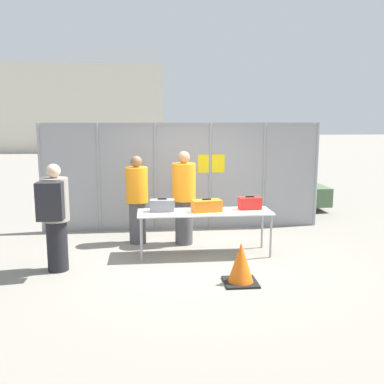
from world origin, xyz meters
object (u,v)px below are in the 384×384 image
(suitcase_orange, at_px, (207,206))
(traveler_hooded, at_px, (55,214))
(utility_trailer, at_px, (265,195))
(traffic_cone, at_px, (241,264))
(security_worker_near, at_px, (184,197))
(suitcase_red, at_px, (250,203))
(security_worker_far, at_px, (137,199))
(suitcase_grey, at_px, (162,205))
(inspection_table, at_px, (205,214))

(suitcase_orange, bearing_deg, traveler_hooded, -165.69)
(utility_trailer, distance_m, traffic_cone, 5.55)
(suitcase_orange, relative_size, security_worker_near, 0.30)
(traffic_cone, bearing_deg, suitcase_red, 72.52)
(suitcase_orange, distance_m, security_worker_far, 1.53)
(suitcase_orange, distance_m, traffic_cone, 1.58)
(security_worker_near, distance_m, utility_trailer, 4.01)
(suitcase_grey, distance_m, utility_trailer, 4.76)
(inspection_table, relative_size, suitcase_red, 5.79)
(suitcase_orange, xyz_separation_m, security_worker_far, (-1.25, 0.88, -0.01))
(suitcase_red, relative_size, utility_trailer, 0.10)
(security_worker_far, bearing_deg, security_worker_near, 167.18)
(utility_trailer, bearing_deg, suitcase_grey, -128.08)
(security_worker_near, bearing_deg, suitcase_orange, 105.96)
(suitcase_grey, relative_size, traffic_cone, 0.71)
(security_worker_near, xyz_separation_m, utility_trailer, (2.48, 3.10, -0.56))
(inspection_table, relative_size, utility_trailer, 0.58)
(inspection_table, distance_m, suitcase_red, 0.86)
(utility_trailer, xyz_separation_m, traffic_cone, (-1.81, -5.25, -0.09))
(security_worker_far, xyz_separation_m, traffic_cone, (1.58, -2.30, -0.60))
(traffic_cone, bearing_deg, suitcase_grey, 126.17)
(suitcase_grey, relative_size, utility_trailer, 0.11)
(security_worker_near, bearing_deg, utility_trailer, -137.99)
(suitcase_red, bearing_deg, traveler_hooded, -167.09)
(suitcase_orange, distance_m, traveler_hooded, 2.58)
(traveler_hooded, bearing_deg, security_worker_far, 42.88)
(traveler_hooded, bearing_deg, utility_trailer, 36.26)
(suitcase_orange, bearing_deg, inspection_table, 150.78)
(security_worker_far, relative_size, traffic_cone, 2.77)
(inspection_table, height_order, suitcase_red, suitcase_red)
(suitcase_orange, relative_size, suitcase_red, 1.34)
(inspection_table, distance_m, traveler_hooded, 2.57)
(suitcase_orange, xyz_separation_m, security_worker_near, (-0.35, 0.73, 0.04))
(suitcase_orange, relative_size, traffic_cone, 0.89)
(security_worker_near, relative_size, security_worker_far, 1.05)
(traveler_hooded, bearing_deg, traffic_cone, -23.13)
(inspection_table, xyz_separation_m, traveler_hooded, (-2.47, -0.65, 0.21))
(suitcase_red, xyz_separation_m, traveler_hooded, (-3.31, -0.76, 0.05))
(suitcase_grey, height_order, traveler_hooded, traveler_hooded)
(inspection_table, bearing_deg, traveler_hooded, -165.19)
(traffic_cone, bearing_deg, traveler_hooded, 164.57)
(suitcase_grey, height_order, suitcase_red, suitcase_red)
(suitcase_grey, height_order, security_worker_far, security_worker_far)
(suitcase_grey, relative_size, security_worker_far, 0.26)
(security_worker_far, bearing_deg, suitcase_orange, 141.32)
(suitcase_grey, relative_size, suitcase_red, 1.07)
(suitcase_grey, bearing_deg, traffic_cone, -53.83)
(suitcase_orange, height_order, security_worker_far, security_worker_far)
(suitcase_orange, height_order, traveler_hooded, traveler_hooded)
(suitcase_red, height_order, utility_trailer, suitcase_red)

